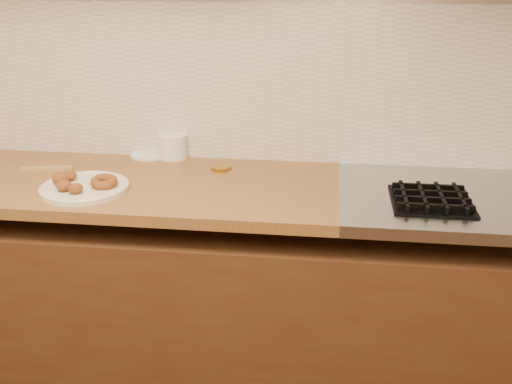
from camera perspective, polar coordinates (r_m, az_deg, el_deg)
wall_back at (r=2.33m, az=-4.25°, el=13.98°), size 4.00×0.02×2.70m
base_cabinet at (r=2.37m, az=-5.08°, el=-10.80°), size 3.60×0.60×0.77m
butcher_block at (r=2.38m, az=-20.99°, el=1.05°), size 2.30×0.62×0.04m
backsplash at (r=2.35m, az=-4.21°, el=10.31°), size 3.60×0.02×0.60m
donut_plate at (r=2.15m, az=-16.00°, el=0.39°), size 0.30×0.30×0.02m
ring_donut at (r=2.12m, az=-14.29°, el=0.95°), size 0.12×0.13×0.04m
fried_dough_chunks at (r=2.15m, az=-17.65°, el=0.97°), size 0.14×0.18×0.05m
plastic_tub at (r=2.42m, az=-7.93°, el=4.36°), size 0.12×0.12×0.10m
tub_lid at (r=2.47m, az=-10.18°, el=3.48°), size 0.15×0.15×0.01m
brass_jar_lid at (r=2.28m, az=-3.37°, el=2.31°), size 0.09×0.09×0.01m
wooden_utensil at (r=2.39m, az=-19.30°, el=2.10°), size 0.19×0.06×0.01m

